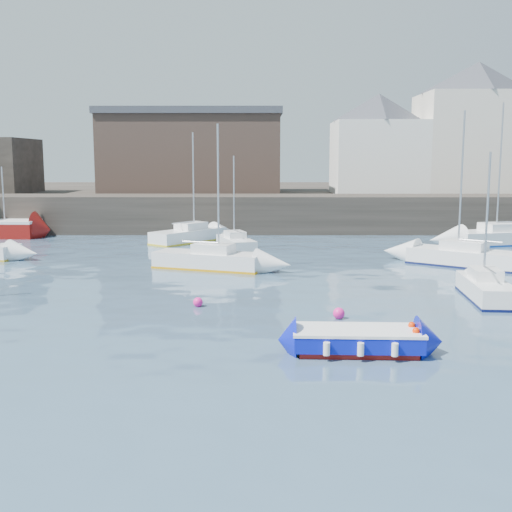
{
  "coord_description": "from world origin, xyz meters",
  "views": [
    {
      "loc": [
        0.09,
        -17.6,
        6.04
      ],
      "look_at": [
        0.0,
        12.0,
        1.5
      ],
      "focal_mm": 45.0,
      "sensor_mm": 36.0,
      "label": 1
    }
  ],
  "objects_px": {
    "buoy_mid": "(339,319)",
    "buoy_far": "(209,262)",
    "sailboat_f": "(236,243)",
    "sailboat_c": "(486,288)",
    "sailboat_g": "(505,237)",
    "sailboat_h": "(189,235)",
    "blue_dinghy": "(357,339)",
    "buoy_near": "(198,306)",
    "sailboat_b": "(209,260)",
    "sailboat_d": "(469,257)"
  },
  "relations": [
    {
      "from": "sailboat_h",
      "to": "buoy_mid",
      "type": "bearing_deg",
      "value": -70.13
    },
    {
      "from": "buoy_far",
      "to": "blue_dinghy",
      "type": "bearing_deg",
      "value": -71.31
    },
    {
      "from": "sailboat_f",
      "to": "buoy_near",
      "type": "xyz_separation_m",
      "value": [
        -0.99,
        -16.67,
        -0.43
      ]
    },
    {
      "from": "buoy_far",
      "to": "sailboat_c",
      "type": "bearing_deg",
      "value": -38.16
    },
    {
      "from": "sailboat_c",
      "to": "buoy_near",
      "type": "xyz_separation_m",
      "value": [
        -12.28,
        -1.37,
        -0.48
      ]
    },
    {
      "from": "sailboat_c",
      "to": "sailboat_b",
      "type": "bearing_deg",
      "value": 148.37
    },
    {
      "from": "sailboat_f",
      "to": "sailboat_g",
      "type": "relative_size",
      "value": 0.63
    },
    {
      "from": "sailboat_g",
      "to": "sailboat_d",
      "type": "bearing_deg",
      "value": -120.85
    },
    {
      "from": "blue_dinghy",
      "to": "buoy_near",
      "type": "height_order",
      "value": "blue_dinghy"
    },
    {
      "from": "sailboat_b",
      "to": "buoy_near",
      "type": "xyz_separation_m",
      "value": [
        0.22,
        -9.07,
        -0.51
      ]
    },
    {
      "from": "sailboat_g",
      "to": "sailboat_f",
      "type": "bearing_deg",
      "value": -172.46
    },
    {
      "from": "sailboat_d",
      "to": "sailboat_b",
      "type": "bearing_deg",
      "value": -176.82
    },
    {
      "from": "blue_dinghy",
      "to": "sailboat_f",
      "type": "distance_m",
      "value": 23.4
    },
    {
      "from": "sailboat_b",
      "to": "sailboat_c",
      "type": "bearing_deg",
      "value": -31.63
    },
    {
      "from": "sailboat_g",
      "to": "buoy_far",
      "type": "distance_m",
      "value": 21.72
    },
    {
      "from": "sailboat_g",
      "to": "buoy_mid",
      "type": "xyz_separation_m",
      "value": [
        -14.33,
        -21.16,
        -0.55
      ]
    },
    {
      "from": "sailboat_f",
      "to": "sailboat_h",
      "type": "xyz_separation_m",
      "value": [
        -3.56,
        3.74,
        0.08
      ]
    },
    {
      "from": "sailboat_g",
      "to": "buoy_near",
      "type": "height_order",
      "value": "sailboat_g"
    },
    {
      "from": "sailboat_h",
      "to": "buoy_mid",
      "type": "distance_m",
      "value": 23.83
    },
    {
      "from": "sailboat_c",
      "to": "sailboat_h",
      "type": "xyz_separation_m",
      "value": [
        -14.84,
        19.04,
        0.03
      ]
    },
    {
      "from": "sailboat_b",
      "to": "sailboat_c",
      "type": "height_order",
      "value": "sailboat_b"
    },
    {
      "from": "buoy_far",
      "to": "sailboat_g",
      "type": "bearing_deg",
      "value": 21.18
    },
    {
      "from": "sailboat_b",
      "to": "sailboat_f",
      "type": "relative_size",
      "value": 1.27
    },
    {
      "from": "sailboat_b",
      "to": "buoy_far",
      "type": "height_order",
      "value": "sailboat_b"
    },
    {
      "from": "sailboat_b",
      "to": "buoy_mid",
      "type": "height_order",
      "value": "sailboat_b"
    },
    {
      "from": "sailboat_d",
      "to": "buoy_far",
      "type": "relative_size",
      "value": 18.98
    },
    {
      "from": "blue_dinghy",
      "to": "sailboat_h",
      "type": "height_order",
      "value": "sailboat_h"
    },
    {
      "from": "sailboat_d",
      "to": "buoy_near",
      "type": "relative_size",
      "value": 21.4
    },
    {
      "from": "sailboat_f",
      "to": "sailboat_c",
      "type": "bearing_deg",
      "value": -53.59
    },
    {
      "from": "blue_dinghy",
      "to": "buoy_far",
      "type": "bearing_deg",
      "value": 108.69
    },
    {
      "from": "sailboat_f",
      "to": "buoy_near",
      "type": "distance_m",
      "value": 16.71
    },
    {
      "from": "sailboat_h",
      "to": "buoy_near",
      "type": "distance_m",
      "value": 20.58
    },
    {
      "from": "sailboat_g",
      "to": "sailboat_h",
      "type": "bearing_deg",
      "value": 176.83
    },
    {
      "from": "sailboat_b",
      "to": "sailboat_d",
      "type": "bearing_deg",
      "value": 3.18
    },
    {
      "from": "sailboat_g",
      "to": "buoy_mid",
      "type": "distance_m",
      "value": 25.56
    },
    {
      "from": "buoy_mid",
      "to": "buoy_far",
      "type": "relative_size",
      "value": 0.99
    },
    {
      "from": "sailboat_c",
      "to": "sailboat_d",
      "type": "bearing_deg",
      "value": 76.57
    },
    {
      "from": "sailboat_c",
      "to": "buoy_mid",
      "type": "distance_m",
      "value": 7.55
    },
    {
      "from": "blue_dinghy",
      "to": "sailboat_c",
      "type": "height_order",
      "value": "sailboat_c"
    },
    {
      "from": "sailboat_d",
      "to": "sailboat_g",
      "type": "bearing_deg",
      "value": 59.15
    },
    {
      "from": "sailboat_c",
      "to": "buoy_near",
      "type": "height_order",
      "value": "sailboat_c"
    },
    {
      "from": "sailboat_b",
      "to": "sailboat_d",
      "type": "xyz_separation_m",
      "value": [
        14.52,
        0.81,
        0.01
      ]
    },
    {
      "from": "blue_dinghy",
      "to": "buoy_near",
      "type": "bearing_deg",
      "value": 131.58
    },
    {
      "from": "buoy_mid",
      "to": "sailboat_g",
      "type": "bearing_deg",
      "value": 55.9
    },
    {
      "from": "sailboat_b",
      "to": "sailboat_g",
      "type": "relative_size",
      "value": 0.8
    },
    {
      "from": "blue_dinghy",
      "to": "sailboat_g",
      "type": "xyz_separation_m",
      "value": [
        14.3,
        25.44,
        0.13
      ]
    },
    {
      "from": "blue_dinghy",
      "to": "sailboat_h",
      "type": "distance_m",
      "value": 27.9
    },
    {
      "from": "sailboat_b",
      "to": "buoy_far",
      "type": "distance_m",
      "value": 2.32
    },
    {
      "from": "buoy_near",
      "to": "buoy_mid",
      "type": "xyz_separation_m",
      "value": [
        5.53,
        -1.99,
        0.0
      ]
    },
    {
      "from": "buoy_mid",
      "to": "buoy_far",
      "type": "height_order",
      "value": "buoy_far"
    }
  ]
}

